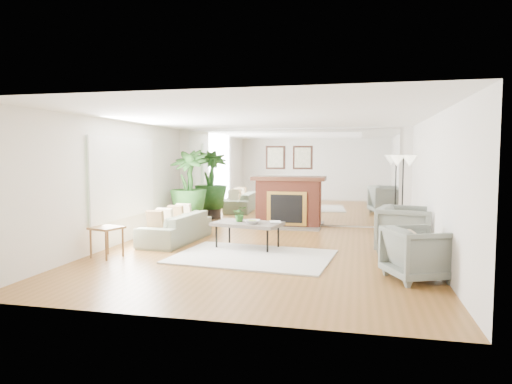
% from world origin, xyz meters
% --- Properties ---
extents(ground, '(7.00, 7.00, 0.00)m').
position_xyz_m(ground, '(0.00, 0.00, 0.00)').
color(ground, brown).
rests_on(ground, ground).
extents(wall_left, '(0.02, 7.00, 2.50)m').
position_xyz_m(wall_left, '(-2.99, 0.00, 1.25)').
color(wall_left, silver).
rests_on(wall_left, ground).
extents(wall_right, '(0.02, 7.00, 2.50)m').
position_xyz_m(wall_right, '(2.99, 0.00, 1.25)').
color(wall_right, silver).
rests_on(wall_right, ground).
extents(wall_back, '(6.00, 0.02, 2.50)m').
position_xyz_m(wall_back, '(0.00, 3.49, 1.25)').
color(wall_back, silver).
rests_on(wall_back, ground).
extents(mirror_panel, '(5.40, 0.04, 2.40)m').
position_xyz_m(mirror_panel, '(0.00, 3.47, 1.25)').
color(mirror_panel, silver).
rests_on(mirror_panel, wall_back).
extents(window_panel, '(0.04, 2.40, 1.50)m').
position_xyz_m(window_panel, '(-2.96, 0.40, 1.35)').
color(window_panel, '#B2E09E').
rests_on(window_panel, wall_left).
extents(fireplace, '(1.85, 0.83, 2.05)m').
position_xyz_m(fireplace, '(0.00, 3.26, 0.66)').
color(fireplace, maroon).
rests_on(fireplace, ground).
extents(area_rug, '(2.91, 2.21, 0.03)m').
position_xyz_m(area_rug, '(-0.07, -0.36, 0.01)').
color(area_rug, silver).
rests_on(area_rug, ground).
extents(coffee_table, '(1.41, 1.00, 0.51)m').
position_xyz_m(coffee_table, '(-0.34, 0.36, 0.47)').
color(coffee_table, '#584E46').
rests_on(coffee_table, ground).
extents(sofa, '(0.92, 2.09, 0.60)m').
position_xyz_m(sofa, '(-1.98, 0.73, 0.30)').
color(sofa, slate).
rests_on(sofa, ground).
extents(armchair_back, '(1.16, 1.14, 0.88)m').
position_xyz_m(armchair_back, '(2.60, 0.53, 0.44)').
color(armchair_back, slate).
rests_on(armchair_back, ground).
extents(armchair_front, '(1.11, 1.10, 0.78)m').
position_xyz_m(armchair_front, '(2.60, -1.27, 0.39)').
color(armchair_front, slate).
rests_on(armchair_front, ground).
extents(side_table, '(0.60, 0.60, 0.55)m').
position_xyz_m(side_table, '(-2.59, -0.92, 0.46)').
color(side_table, olive).
rests_on(side_table, ground).
extents(potted_ficus, '(1.01, 1.01, 1.94)m').
position_xyz_m(potted_ficus, '(-2.39, 2.57, 1.04)').
color(potted_ficus, black).
rests_on(potted_ficus, ground).
extents(floor_lamp, '(0.59, 0.33, 1.81)m').
position_xyz_m(floor_lamp, '(2.70, 2.46, 1.55)').
color(floor_lamp, black).
rests_on(floor_lamp, ground).
extents(tabletop_plant, '(0.33, 0.31, 0.30)m').
position_xyz_m(tabletop_plant, '(-0.51, 0.42, 0.66)').
color(tabletop_plant, '#366926').
rests_on(tabletop_plant, coffee_table).
extents(fruit_bowl, '(0.29, 0.29, 0.07)m').
position_xyz_m(fruit_bowl, '(-0.21, 0.22, 0.55)').
color(fruit_bowl, olive).
rests_on(fruit_bowl, coffee_table).
extents(book, '(0.27, 0.33, 0.02)m').
position_xyz_m(book, '(0.09, 0.42, 0.53)').
color(book, olive).
rests_on(book, coffee_table).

